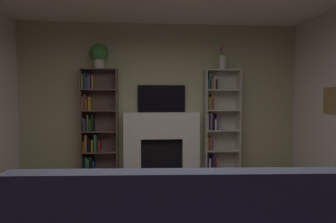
# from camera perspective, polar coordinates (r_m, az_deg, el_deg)

# --- Properties ---
(wall_back_accent) EXTENTS (5.44, 0.06, 2.79)m
(wall_back_accent) POSITION_cam_1_polar(r_m,az_deg,el_deg) (5.35, -1.41, 2.97)
(wall_back_accent) COLOR tan
(wall_back_accent) RESTS_ON ground_plane
(fireplace) EXTENTS (1.53, 0.51, 1.11)m
(fireplace) POSITION_cam_1_polar(r_m,az_deg,el_deg) (5.27, -1.32, -5.90)
(fireplace) COLOR white
(fireplace) RESTS_ON ground_plane
(tv) EXTENTS (0.90, 0.06, 0.52)m
(tv) POSITION_cam_1_polar(r_m,az_deg,el_deg) (5.29, -1.37, 2.65)
(tv) COLOR black
(tv) RESTS_ON fireplace
(bookshelf_left) EXTENTS (0.66, 0.29, 1.91)m
(bookshelf_left) POSITION_cam_1_polar(r_m,az_deg,el_deg) (5.31, -14.67, -2.38)
(bookshelf_left) COLOR brown
(bookshelf_left) RESTS_ON ground_plane
(bookshelf_right) EXTENTS (0.66, 0.30, 1.91)m
(bookshelf_right) POSITION_cam_1_polar(r_m,az_deg,el_deg) (5.39, 10.15, -2.04)
(bookshelf_right) COLOR beige
(bookshelf_right) RESTS_ON ground_plane
(potted_plant) EXTENTS (0.33, 0.33, 0.46)m
(potted_plant) POSITION_cam_1_polar(r_m,az_deg,el_deg) (5.29, -14.06, 11.33)
(potted_plant) COLOR beige
(potted_plant) RESTS_ON bookshelf_left
(vase_with_flowers) EXTENTS (0.14, 0.14, 0.45)m
(vase_with_flowers) POSITION_cam_1_polar(r_m,az_deg,el_deg) (5.40, 11.13, 10.05)
(vase_with_flowers) COLOR beige
(vase_with_flowers) RESTS_ON bookshelf_right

